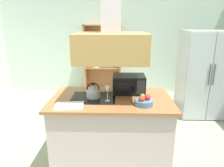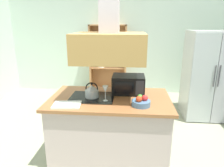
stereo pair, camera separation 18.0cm
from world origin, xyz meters
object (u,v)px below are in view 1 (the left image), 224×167
at_px(refrigerator, 203,74).
at_px(fruit_bowl, 144,101).
at_px(dish_cabinet, 103,64).
at_px(kettle, 93,91).
at_px(cutting_board, 69,106).
at_px(wine_glass_on_counter, 108,90).
at_px(microwave, 129,84).

xyz_separation_m(refrigerator, fruit_bowl, (-1.42, -1.76, 0.08)).
xyz_separation_m(dish_cabinet, kettle, (0.07, -2.80, 0.17)).
xyz_separation_m(refrigerator, cutting_board, (-2.34, -1.83, 0.04)).
xyz_separation_m(wine_glass_on_counter, fruit_bowl, (0.46, -0.13, -0.10)).
bearing_deg(kettle, dish_cabinet, 91.49).
height_order(refrigerator, fruit_bowl, refrigerator).
xyz_separation_m(microwave, wine_glass_on_counter, (-0.29, -0.35, 0.02)).
height_order(refrigerator, dish_cabinet, dish_cabinet).
bearing_deg(microwave, cutting_board, -143.65).
bearing_deg(dish_cabinet, cutting_board, -93.39).
bearing_deg(dish_cabinet, wine_glass_on_counter, -84.59).
height_order(kettle, fruit_bowl, kettle).
bearing_deg(refrigerator, wine_glass_on_counter, -139.00).
xyz_separation_m(refrigerator, kettle, (-2.08, -1.51, 0.12)).
bearing_deg(wine_glass_on_counter, cutting_board, -156.61).
bearing_deg(dish_cabinet, kettle, -88.51).
xyz_separation_m(cutting_board, microwave, (0.75, 0.55, 0.12)).
relative_size(dish_cabinet, kettle, 8.72).
height_order(kettle, cutting_board, kettle).
distance_m(cutting_board, fruit_bowl, 0.92).
bearing_deg(microwave, dish_cabinet, 102.46).
distance_m(refrigerator, microwave, 2.05).
bearing_deg(fruit_bowl, kettle, 159.50).
distance_m(kettle, fruit_bowl, 0.70).
height_order(refrigerator, cutting_board, refrigerator).
bearing_deg(kettle, refrigerator, 36.03).
bearing_deg(wine_glass_on_counter, refrigerator, 41.00).
xyz_separation_m(kettle, fruit_bowl, (0.66, -0.25, -0.04)).
height_order(kettle, wine_glass_on_counter, kettle).
relative_size(refrigerator, kettle, 8.27).
bearing_deg(kettle, fruit_bowl, -20.50).
xyz_separation_m(kettle, wine_glass_on_counter, (0.20, -0.12, 0.06)).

